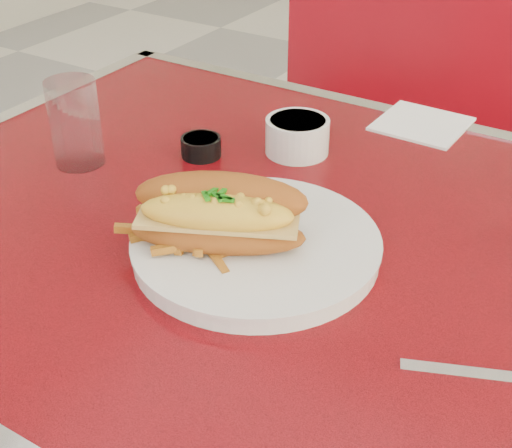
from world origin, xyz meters
The scene contains 10 objects.
diner_table centered at (0.00, 0.00, 0.61)m, with size 1.23×0.83×0.77m.
booth_bench_far centered at (0.00, 0.81, 0.29)m, with size 1.20×0.51×0.90m.
dinner_plate centered at (-0.06, -0.06, 0.78)m, with size 0.37×0.37×0.02m.
mac_hoagie centered at (-0.10, -0.08, 0.83)m, with size 0.21×0.17×0.09m.
fries_pile centered at (-0.13, -0.08, 0.81)m, with size 0.12×0.11×0.03m, color #BD7620, non-canonical shape.
fork centered at (-0.04, 0.02, 0.79)m, with size 0.07×0.12×0.00m.
gravy_ramekin centered at (-0.15, 0.19, 0.80)m, with size 0.11×0.11×0.05m.
sauce_cup_left centered at (-0.26, 0.11, 0.79)m, with size 0.07×0.07×0.03m.
water_tumbler centered at (-0.39, 0.00, 0.83)m, with size 0.07×0.07×0.12m, color #A7C2D7.
paper_napkin centered at (-0.03, 0.37, 0.77)m, with size 0.13×0.13×0.00m, color white.
Camera 1 is at (0.29, -0.62, 1.23)m, focal length 50.00 mm.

